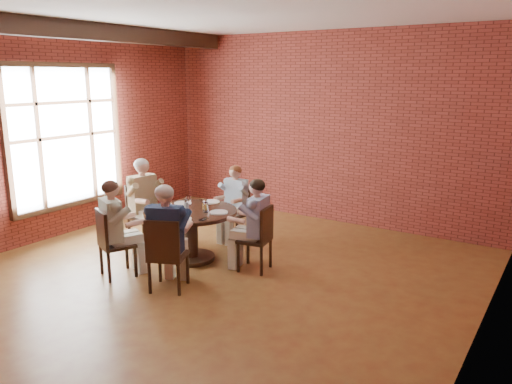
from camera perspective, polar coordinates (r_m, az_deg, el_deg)
The scene contains 29 objects.
floor at distance 6.68m, azimuth -6.00°, elevation -10.07°, with size 7.00×7.00×0.00m, color olive.
ceiling at distance 6.18m, azimuth -6.81°, elevation 20.27°, with size 7.00×7.00×0.00m, color white.
wall_back at distance 9.15m, azimuth 7.78°, elevation 7.27°, with size 7.00×7.00×0.00m, color maroon.
wall_left at distance 8.63m, azimuth -23.38°, elevation 5.95°, with size 7.00×7.00×0.00m, color maroon.
wall_right at distance 4.86m, azimuth 24.71°, elevation 0.94°, with size 7.00×7.00×0.00m, color maroon.
ceiling_beam at distance 7.95m, azimuth -21.10°, elevation 16.99°, with size 0.22×6.90×0.26m, color black.
window at distance 8.81m, azimuth -20.93°, elevation 5.96°, with size 0.10×2.16×2.36m.
dining_table at distance 7.25m, azimuth -7.44°, elevation -3.75°, with size 1.32×1.32×0.75m.
chair_a at distance 6.81m, azimuth 0.43°, elevation -5.06°, with size 0.47×0.47×0.91m.
diner_a at distance 6.79m, azimuth -0.18°, elevation -3.82°, with size 0.50×0.61×1.28m, color #374D90, non-canonical shape.
chair_b at distance 8.14m, azimuth -2.20°, elevation -2.11°, with size 0.38×0.38×0.88m.
diner_b at distance 8.05m, azimuth -2.49°, elevation -1.32°, with size 0.46×0.57×1.22m, color #9DB5C8, non-canonical shape.
chair_c at distance 8.16m, azimuth -12.87°, elevation -2.14°, with size 0.50×0.50×0.95m.
diner_c at distance 8.05m, azimuth -12.56°, elevation -1.12°, with size 0.55×0.67×1.37m, color brown, non-canonical shape.
chair_d at distance 6.87m, azimuth -16.26°, elevation -5.37°, with size 0.55×0.55×0.92m.
diner_d at distance 6.85m, azimuth -15.69°, elevation -4.07°, with size 0.51×0.63×1.31m, color #C2A998, non-canonical shape.
chair_e at distance 6.26m, azimuth -10.28°, elevation -6.80°, with size 0.57×0.57×0.94m.
diner_e at distance 6.28m, azimuth -10.08°, elevation -5.15°, with size 0.54×0.66×1.35m, color #16223F, non-canonical shape.
plate_a at distance 7.01m, azimuth -4.29°, elevation -2.32°, with size 0.26×0.26×0.01m, color white.
plate_b at distance 7.60m, azimuth -5.16°, elevation -1.11°, with size 0.26×0.26×0.01m, color white.
plate_c at distance 7.56m, azimuth -8.38°, elevation -1.27°, with size 0.26×0.26×0.01m, color white.
plate_d at distance 6.74m, azimuth -8.47°, elevation -3.06°, with size 0.26×0.26×0.01m, color white.
glass_a at distance 7.04m, azimuth -5.77°, elevation -1.75°, with size 0.07×0.07×0.14m, color white.
glass_b at distance 7.18m, azimuth -5.85°, elevation -1.46°, with size 0.07×0.07×0.14m, color white.
glass_c at distance 7.45m, azimuth -7.70°, elevation -0.97°, with size 0.07×0.07×0.14m, color white.
glass_d at distance 7.27m, azimuth -7.94°, elevation -1.34°, with size 0.07×0.07×0.14m, color white.
glass_e at distance 7.19m, azimuth -9.86°, elevation -1.57°, with size 0.07×0.07×0.14m, color white.
glass_f at distance 6.98m, azimuth -9.56°, elevation -2.02°, with size 0.07×0.07×0.14m, color white.
smartphone at distance 6.71m, azimuth -6.00°, elevation -3.09°, with size 0.07×0.14×0.01m, color black.
Camera 1 is at (3.91, -4.72, 2.63)m, focal length 35.00 mm.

